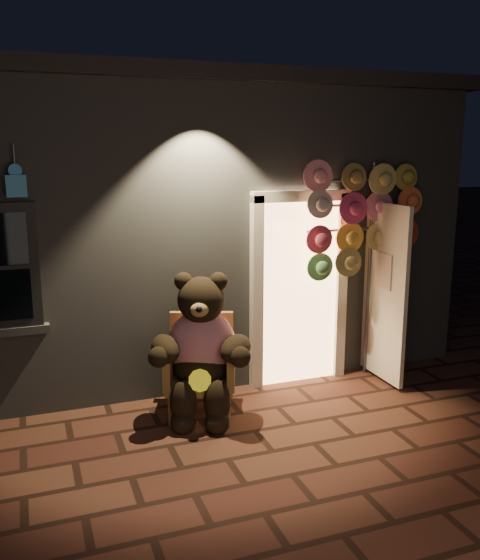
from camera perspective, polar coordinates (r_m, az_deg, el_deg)
ground at (r=5.36m, az=-1.14°, el=-16.89°), size 60.00×60.00×0.00m
shop_building at (r=8.59m, az=-9.93°, el=6.34°), size 7.30×5.95×3.51m
wicker_armchair at (r=6.06m, az=-3.79°, el=-8.13°), size 0.84×0.81×0.99m
teddy_bear at (r=5.87m, az=-3.74°, el=-6.61°), size 1.02×0.96×1.49m
hat_rack at (r=6.73m, az=11.55°, el=6.12°), size 1.41×0.22×2.50m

